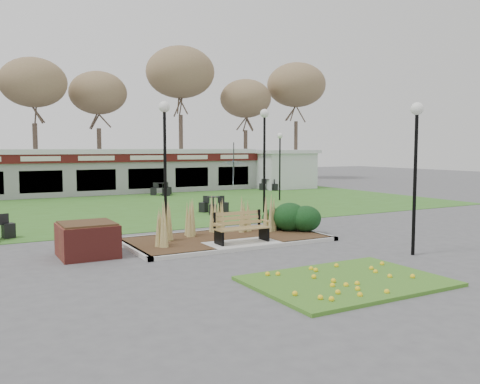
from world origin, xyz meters
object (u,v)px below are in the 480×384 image
service_hut (283,169)px  bistro_set_d (270,186)px  patio_umbrella (234,172)px  park_bench (240,227)px  lamp_post_far_right (264,138)px  lamp_post_near_left (416,144)px  food_pavilion (91,171)px  lamp_post_mid_left (165,138)px  bistro_set_c (213,207)px  bistro_set_b (163,191)px  brick_planter (87,239)px  lamp_post_mid_right (280,151)px

service_hut → bistro_set_d: 2.38m
service_hut → patio_umbrella: bearing=-155.6°
park_bench → lamp_post_far_right: 8.44m
lamp_post_near_left → lamp_post_far_right: (1.18, 9.80, 0.37)m
food_pavilion → lamp_post_far_right: lamp_post_far_right is taller
lamp_post_near_left → lamp_post_mid_left: size_ratio=0.93×
food_pavilion → bistro_set_c: (2.70, -12.33, -1.21)m
bistro_set_b → service_hut: bearing=5.8°
park_bench → patio_umbrella: size_ratio=0.72×
food_pavilion → bistro_set_c: size_ratio=17.60×
service_hut → lamp_post_far_right: size_ratio=0.93×
lamp_post_mid_left → service_hut: bearing=45.0°
lamp_post_near_left → lamp_post_far_right: 9.88m
bistro_set_c → bistro_set_d: 12.98m
brick_planter → service_hut: service_hut is taller
brick_planter → patio_umbrella: patio_umbrella is taller
lamp_post_mid_left → lamp_post_mid_right: bearing=38.2°
food_pavilion → bistro_set_b: food_pavilion is taller
bistro_set_c → lamp_post_mid_left: bearing=-131.9°
patio_umbrella → service_hut: bearing=24.4°
brick_planter → service_hut: 24.71m
lamp_post_mid_right → patio_umbrella: lamp_post_mid_right is taller
patio_umbrella → brick_planter: bearing=-130.5°
brick_planter → park_bench: bearing=-9.7°
food_pavilion → bistro_set_d: 12.11m
food_pavilion → lamp_post_near_left: bearing=-81.2°
service_hut → bistro_set_c: service_hut is taller
park_bench → lamp_post_near_left: lamp_post_near_left is taller
service_hut → lamp_post_far_right: 14.50m
bistro_set_b → brick_planter: bearing=-116.9°
bistro_set_b → food_pavilion: bearing=141.5°
park_bench → lamp_post_mid_right: bearing=51.5°
park_bench → bistro_set_c: park_bench is taller
brick_planter → lamp_post_far_right: (9.17, 5.59, 2.97)m
patio_umbrella → lamp_post_mid_right: bearing=-84.4°
lamp_post_mid_left → bistro_set_c: bearing=48.1°
lamp_post_mid_right → lamp_post_far_right: size_ratio=0.81×
lamp_post_mid_right → lamp_post_far_right: lamp_post_far_right is taller
brick_planter → bistro_set_b: bearing=63.1°
food_pavilion → lamp_post_mid_right: size_ratio=6.44×
brick_planter → lamp_post_mid_left: (3.12, 2.20, 2.84)m
park_bench → lamp_post_near_left: size_ratio=0.40×
brick_planter → lamp_post_far_right: 11.15m
lamp_post_mid_left → bistro_set_b: size_ratio=3.13×
lamp_post_far_right → bistro_set_c: lamp_post_far_right is taller
food_pavilion → service_hut: food_pavilion is taller
bistro_set_d → lamp_post_far_right: bearing=-123.6°
brick_planter → lamp_post_far_right: lamp_post_far_right is taller
bistro_set_b → lamp_post_far_right: bearing=-84.2°
bistro_set_b → lamp_post_mid_left: bearing=-110.0°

